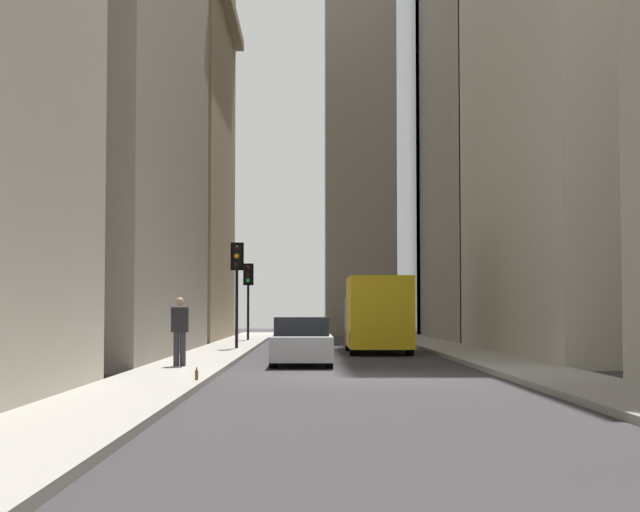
{
  "coord_description": "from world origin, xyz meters",
  "views": [
    {
      "loc": [
        -25.24,
        1.2,
        1.61
      ],
      "look_at": [
        15.69,
        0.75,
        3.75
      ],
      "focal_mm": 58.55,
      "sensor_mm": 36.0,
      "label": 1
    }
  ],
  "objects": [
    {
      "name": "building_left_far",
      "position": [
        30.61,
        -10.59,
        13.63
      ],
      "size": [
        19.01,
        10.5,
        27.23
      ],
      "color": "gray",
      "rests_on": "ground_plane"
    },
    {
      "name": "pedestrian",
      "position": [
        2.49,
        4.62,
        1.13
      ],
      "size": [
        0.26,
        0.44,
        1.81
      ],
      "color": "#33333D",
      "rests_on": "sidewalk_right"
    },
    {
      "name": "church_spire",
      "position": [
        40.6,
        -2.04,
        19.91
      ],
      "size": [
        4.82,
        4.82,
        38.06
      ],
      "color": "gray",
      "rests_on": "ground_plane"
    },
    {
      "name": "building_right_midfar",
      "position": [
        10.62,
        10.6,
        11.53
      ],
      "size": [
        19.0,
        10.0,
        23.06
      ],
      "color": "gray",
      "rests_on": "ground_plane"
    },
    {
      "name": "traffic_light_far_junction",
      "position": [
        15.54,
        4.01,
        3.19
      ],
      "size": [
        0.43,
        0.52,
        4.14
      ],
      "color": "black",
      "rests_on": "sidewalk_right"
    },
    {
      "name": "sidewalk_right",
      "position": [
        0.0,
        4.5,
        0.07
      ],
      "size": [
        90.0,
        2.2,
        0.14
      ],
      "primitive_type": "cube",
      "color": "gray",
      "rests_on": "ground_plane"
    },
    {
      "name": "sedan_silver",
      "position": [
        5.36,
        1.4,
        0.66
      ],
      "size": [
        4.3,
        1.78,
        1.42
      ],
      "color": "#B7BABF",
      "rests_on": "ground_plane"
    },
    {
      "name": "discarded_bottle",
      "position": [
        -3.08,
        3.57,
        0.25
      ],
      "size": [
        0.07,
        0.07,
        0.27
      ],
      "color": "brown",
      "rests_on": "sidewalk_right"
    },
    {
      "name": "traffic_light_midblock",
      "position": [
        27.05,
        4.23,
        2.96
      ],
      "size": [
        0.43,
        0.52,
        3.83
      ],
      "color": "black",
      "rests_on": "sidewalk_right"
    },
    {
      "name": "delivery_truck",
      "position": [
        14.21,
        -1.4,
        1.46
      ],
      "size": [
        6.46,
        2.25,
        2.84
      ],
      "color": "yellow",
      "rests_on": "ground_plane"
    },
    {
      "name": "building_right_far",
      "position": [
        29.16,
        10.59,
        10.43
      ],
      "size": [
        15.31,
        10.5,
        20.83
      ],
      "color": "#9E8966",
      "rests_on": "ground_plane"
    },
    {
      "name": "building_left_midfar",
      "position": [
        11.94,
        -10.59,
        12.0
      ],
      "size": [
        19.0,
        10.5,
        23.97
      ],
      "color": "beige",
      "rests_on": "ground_plane"
    },
    {
      "name": "ground_plane",
      "position": [
        0.0,
        0.0,
        0.0
      ],
      "size": [
        135.0,
        135.0,
        0.0
      ],
      "primitive_type": "plane",
      "color": "#302D30"
    },
    {
      "name": "sidewalk_left",
      "position": [
        0.0,
        -4.5,
        0.07
      ],
      "size": [
        90.0,
        2.2,
        0.14
      ],
      "primitive_type": "cube",
      "color": "gray",
      "rests_on": "ground_plane"
    }
  ]
}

